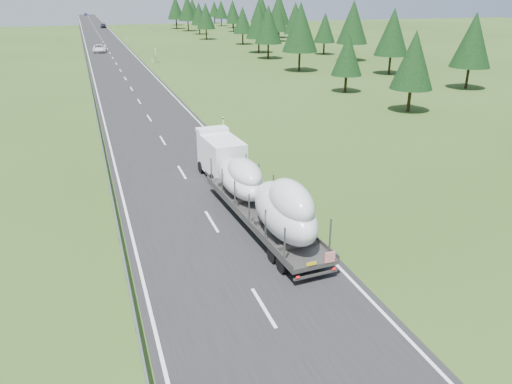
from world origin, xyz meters
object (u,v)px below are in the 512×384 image
object	(u,v)px
highway_sign	(155,53)
distant_car_blue	(86,14)
boat_truck	(253,185)
distant_van	(99,48)
distant_car_dark	(103,26)

from	to	relation	value
highway_sign	distant_car_blue	xyz separation A→B (m)	(-7.92, 210.73, -1.07)
boat_truck	distant_van	size ratio (longest dim) A/B	2.98
distant_car_dark	distant_car_blue	xyz separation A→B (m)	(-3.74, 109.45, -0.06)
highway_sign	boat_truck	bearing A→B (deg)	-93.77
distant_car_dark	distant_car_blue	world-z (taller)	distant_car_dark
boat_truck	distant_van	xyz separation A→B (m)	(-4.50, 92.37, -1.21)
distant_van	distant_car_blue	distance (m)	189.48
boat_truck	distant_van	bearing A→B (deg)	92.79
distant_car_blue	distant_car_dark	bearing A→B (deg)	-84.27
highway_sign	distant_car_blue	bearing A→B (deg)	92.15
distant_car_dark	distant_car_blue	size ratio (longest dim) A/B	1.05
highway_sign	boat_truck	xyz separation A→B (m)	(-4.69, -71.12, 0.22)
highway_sign	distant_car_dark	bearing A→B (deg)	92.36
distant_van	distant_car_dark	xyz separation A→B (m)	(5.01, 80.03, -0.01)
highway_sign	boat_truck	distance (m)	71.27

